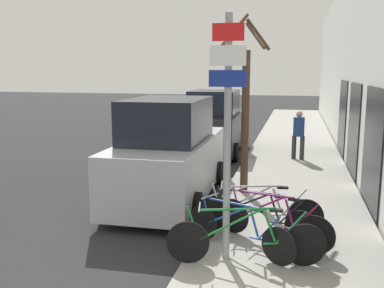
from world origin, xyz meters
TOP-DOWN VIEW (x-y plane):
  - ground_plane at (0.00, 11.20)m, footprint 80.00×80.00m
  - sidewalk_curb at (2.60, 14.00)m, footprint 3.20×32.00m
  - building_facade at (4.35, 13.91)m, footprint 0.23×32.00m
  - signpost at (1.64, 3.33)m, footprint 0.56×0.13m
  - bicycle_0 at (1.96, 3.20)m, footprint 2.40×0.58m
  - bicycle_1 at (1.79, 3.65)m, footprint 1.89×1.04m
  - bicycle_2 at (2.30, 4.15)m, footprint 2.04×0.86m
  - bicycle_3 at (2.03, 4.40)m, footprint 2.13×0.77m
  - bicycle_4 at (2.03, 4.58)m, footprint 2.33×0.45m
  - parked_car_0 at (-0.25, 6.54)m, footprint 2.16×4.84m
  - parked_car_1 at (-0.29, 12.55)m, footprint 2.10×4.32m
  - pedestrian_near at (2.73, 11.46)m, footprint 0.41×0.36m
  - street_tree at (1.47, 7.10)m, footprint 1.05×1.07m

SIDE VIEW (x-z plane):
  - ground_plane at x=0.00m, z-range 0.00..0.00m
  - sidewalk_curb at x=2.60m, z-range 0.00..0.15m
  - bicycle_1 at x=1.79m, z-range 0.09..0.93m
  - bicycle_3 at x=2.03m, z-range 0.10..0.93m
  - bicycle_2 at x=2.30m, z-range 0.09..0.96m
  - bicycle_4 at x=2.03m, z-range 0.09..0.99m
  - bicycle_0 at x=1.96m, z-range 0.08..1.00m
  - parked_car_1 at x=-0.29m, z-range -0.11..2.25m
  - pedestrian_near at x=2.73m, z-range 0.28..1.90m
  - parked_car_0 at x=-0.25m, z-range -0.12..2.33m
  - street_tree at x=1.47m, z-range 0.02..4.23m
  - signpost at x=1.64m, z-range 0.34..4.09m
  - building_facade at x=4.35m, z-range -0.03..6.47m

